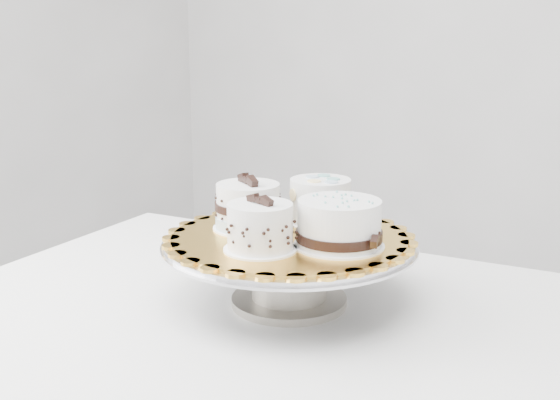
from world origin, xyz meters
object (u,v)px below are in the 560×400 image
Objects in this scene: cake_swirl at (260,228)px; cake_ribbon at (340,225)px; cake_board at (289,237)px; cake_dots at (320,200)px; table at (304,372)px; cake_banded at (248,208)px; cake_stand at (289,260)px.

cake_ribbon is at bearing 57.27° from cake_swirl.
cake_swirl is at bearing -84.13° from cake_board.
cake_board is 2.99× the size of cake_dots.
cake_swirl is 0.17m from cake_dots.
table is 8.36× the size of cake_ribbon.
cake_swirl is 0.12m from cake_ribbon.
cake_ribbon is (0.16, 0.01, -0.00)m from cake_banded.
cake_dots reaches higher than cake_ribbon.
cake_banded is at bearing 156.20° from table.
cake_banded is 0.86× the size of cake_ribbon.
cake_banded is (-0.13, 0.04, 0.22)m from table.
cake_stand is at bearing 33.14° from cake_banded.
table is 0.17m from cake_stand.
table is 0.20m from cake_board.
cake_swirl is at bearing -14.69° from cake_banded.
cake_banded is (-0.08, 0.08, 0.00)m from cake_swirl.
table is 3.62× the size of cake_board.
cake_banded is at bearing -174.47° from cake_board.
table is at bearing 12.89° from cake_banded.
cake_board reaches higher than table.
cake_dots is 0.13m from cake_ribbon.
table is 9.73× the size of cake_banded.
cake_banded reaches higher than cake_ribbon.
cake_stand is (-0.06, 0.04, 0.15)m from table.
cake_dots is (0.07, 0.10, 0.00)m from cake_banded.
cake_stand is 0.12m from cake_dots.
cake_dots is (-0.00, 0.09, 0.04)m from cake_board.
cake_board is 0.10m from cake_ribbon.
cake_stand is at bearing 158.78° from cake_ribbon.
cake_swirl reaches higher than cake_board.
cake_stand is 1.09× the size of cake_board.
cake_swirl is at bearing -155.65° from cake_ribbon.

